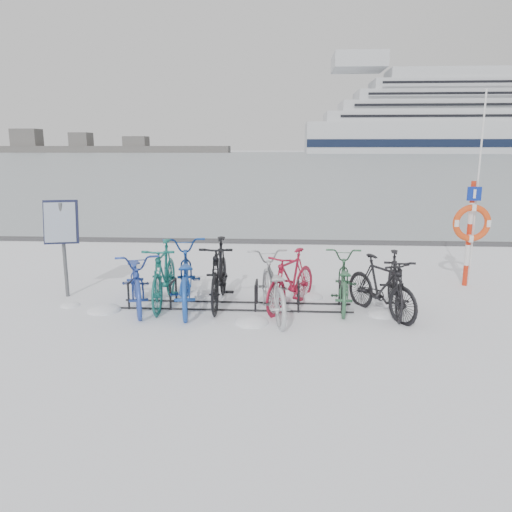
% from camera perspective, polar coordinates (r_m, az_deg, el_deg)
% --- Properties ---
extents(ground, '(900.00, 900.00, 0.00)m').
position_cam_1_polar(ground, '(8.67, -2.37, -5.84)').
color(ground, white).
rests_on(ground, ground).
extents(ice_sheet, '(400.00, 298.00, 0.02)m').
position_cam_1_polar(ice_sheet, '(163.22, 3.33, 11.33)').
color(ice_sheet, '#A6B3BC').
rests_on(ice_sheet, ground).
extents(quay_edge, '(400.00, 0.25, 0.10)m').
position_cam_1_polar(quay_edge, '(14.36, 0.04, 1.68)').
color(quay_edge, '#3F3F42').
rests_on(quay_edge, ground).
extents(bike_rack, '(4.00, 0.48, 0.46)m').
position_cam_1_polar(bike_rack, '(8.61, -2.38, -4.70)').
color(bike_rack, black).
rests_on(bike_rack, ground).
extents(info_board, '(0.63, 0.35, 1.78)m').
position_cam_1_polar(info_board, '(9.61, -21.34, 3.01)').
color(info_board, '#595B5E').
rests_on(info_board, ground).
extents(lifebuoy_station, '(0.72, 0.22, 3.76)m').
position_cam_1_polar(lifebuoy_station, '(10.53, 23.41, 3.46)').
color(lifebuoy_station, red).
rests_on(lifebuoy_station, ground).
extents(cruise_ferry, '(156.54, 29.48, 51.43)m').
position_cam_1_polar(cruise_ferry, '(248.63, 24.39, 13.85)').
color(cruise_ferry, silver).
rests_on(cruise_ferry, ground).
extents(shoreline, '(180.00, 12.00, 9.50)m').
position_cam_1_polar(shoreline, '(295.01, -21.50, 11.48)').
color(shoreline, '#484848').
rests_on(shoreline, ground).
extents(bike_0, '(1.32, 2.11, 1.04)m').
position_cam_1_polar(bike_0, '(8.82, -13.45, -2.32)').
color(bike_0, '#26409B').
rests_on(bike_0, ground).
extents(bike_1, '(0.62, 1.93, 1.15)m').
position_cam_1_polar(bike_1, '(8.82, -10.49, -1.86)').
color(bike_1, '#18655C').
rests_on(bike_1, ground).
extents(bike_2, '(1.15, 2.27, 1.14)m').
position_cam_1_polar(bike_2, '(8.65, -8.20, -2.07)').
color(bike_2, '#1C4AAA').
rests_on(bike_2, ground).
extents(bike_3, '(0.58, 1.97, 1.18)m').
position_cam_1_polar(bike_3, '(8.73, -4.23, -1.72)').
color(bike_3, black).
rests_on(bike_3, ground).
extents(bike_4, '(1.06, 2.06, 1.03)m').
position_cam_1_polar(bike_4, '(8.15, 1.90, -3.24)').
color(bike_4, '#B0B4B7').
rests_on(bike_4, ground).
extents(bike_5, '(1.22, 1.74, 1.03)m').
position_cam_1_polar(bike_5, '(8.54, 4.02, -2.54)').
color(bike_5, maroon).
rests_on(bike_5, ground).
extents(bike_6, '(0.79, 1.86, 0.95)m').
position_cam_1_polar(bike_6, '(8.75, 9.92, -2.61)').
color(bike_6, '#306140').
rests_on(bike_6, ground).
extents(bike_7, '(1.26, 1.68, 1.01)m').
position_cam_1_polar(bike_7, '(8.41, 14.12, -3.21)').
color(bike_7, black).
rests_on(bike_7, ground).
extents(bike_8, '(0.62, 1.75, 1.03)m').
position_cam_1_polar(bike_8, '(8.63, 15.64, -2.81)').
color(bike_8, black).
rests_on(bike_8, ground).
extents(snow_drifts, '(5.99, 1.97, 0.20)m').
position_cam_1_polar(snow_drifts, '(8.63, -0.63, -5.93)').
color(snow_drifts, white).
rests_on(snow_drifts, ground).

